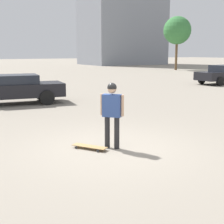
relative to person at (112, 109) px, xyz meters
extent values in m
plane|color=gray|center=(0.00, 0.00, -1.01)|extent=(220.00, 220.00, 0.00)
cylinder|color=#262628|center=(0.08, -0.09, -0.60)|extent=(0.13, 0.13, 0.81)
cylinder|color=#262628|center=(-0.08, 0.09, -0.60)|extent=(0.13, 0.13, 0.81)
cube|color=#334C8C|center=(0.00, 0.00, 0.08)|extent=(0.45, 0.47, 0.56)
cylinder|color=tan|center=(0.18, -0.20, 0.10)|extent=(0.08, 0.08, 0.53)
cylinder|color=tan|center=(-0.18, 0.20, 0.10)|extent=(0.08, 0.08, 0.53)
sphere|color=tan|center=(0.00, 0.00, 0.49)|extent=(0.22, 0.22, 0.22)
sphere|color=black|center=(0.00, 0.00, 0.53)|extent=(0.23, 0.23, 0.23)
cube|color=tan|center=(0.52, -0.22, -0.94)|extent=(0.70, 0.89, 0.01)
cylinder|color=#262628|center=(0.81, -0.40, -0.98)|extent=(0.06, 0.07, 0.07)
cylinder|color=#262628|center=(0.59, -0.55, -0.98)|extent=(0.06, 0.07, 0.07)
cylinder|color=#262628|center=(0.46, 0.11, -0.98)|extent=(0.06, 0.07, 0.07)
cylinder|color=#262628|center=(0.24, -0.03, -0.98)|extent=(0.06, 0.07, 0.07)
cube|color=black|center=(0.64, -8.24, -0.36)|extent=(4.88, 2.34, 0.62)
cube|color=#1E232D|center=(0.52, -8.22, 0.15)|extent=(2.30, 1.82, 0.41)
cylinder|color=black|center=(-0.69, -7.19, -0.67)|extent=(0.69, 0.29, 0.67)
cylinder|color=black|center=(-0.92, -8.89, -0.67)|extent=(0.69, 0.29, 0.67)
cube|color=black|center=(-15.64, -9.96, -0.37)|extent=(4.78, 1.85, 0.61)
cylinder|color=black|center=(-14.19, -9.06, -0.68)|extent=(0.66, 0.21, 0.66)
cylinder|color=black|center=(-14.15, -10.81, -0.68)|extent=(0.66, 0.21, 0.66)
cylinder|color=brown|center=(-25.24, -26.46, 0.98)|extent=(0.32, 0.32, 3.98)
sphere|color=#387A3D|center=(-25.24, -26.46, 4.26)|extent=(3.70, 3.70, 3.70)
camera|label=1|loc=(3.76, 6.56, 1.37)|focal=50.00mm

